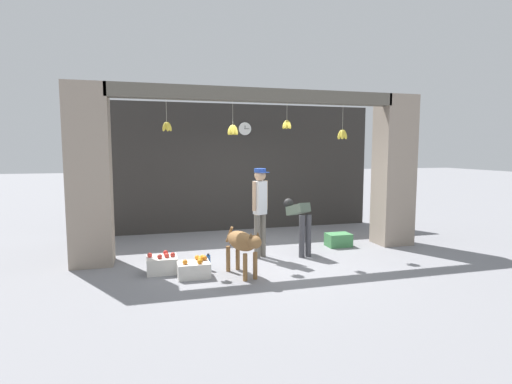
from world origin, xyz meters
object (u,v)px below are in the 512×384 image
(produce_box_green, at_px, (338,240))
(wall_clock, at_px, (245,129))
(shopkeeper, at_px, (260,205))
(water_bottle, at_px, (208,262))
(fruit_crate_apples, at_px, (162,264))
(dog, at_px, (243,243))
(fruit_crate_oranges, at_px, (194,269))
(worker_stooping, at_px, (299,219))

(produce_box_green, relative_size, wall_clock, 1.48)
(produce_box_green, distance_m, wall_clock, 3.56)
(shopkeeper, distance_m, water_bottle, 1.45)
(fruit_crate_apples, relative_size, produce_box_green, 0.99)
(dog, relative_size, fruit_crate_apples, 2.19)
(water_bottle, bearing_deg, shopkeeper, 27.53)
(shopkeeper, relative_size, wall_clock, 4.97)
(produce_box_green, bearing_deg, fruit_crate_oranges, -158.48)
(dog, distance_m, fruit_crate_oranges, 0.86)
(dog, height_order, wall_clock, wall_clock)
(dog, xyz_separation_m, wall_clock, (0.92, 3.60, 1.97))
(dog, xyz_separation_m, worker_stooping, (1.34, 1.00, 0.15))
(fruit_crate_oranges, bearing_deg, water_bottle, 48.25)
(produce_box_green, relative_size, water_bottle, 1.76)
(dog, relative_size, shopkeeper, 0.64)
(water_bottle, bearing_deg, fruit_crate_oranges, -131.75)
(dog, relative_size, fruit_crate_oranges, 2.12)
(fruit_crate_apples, distance_m, produce_box_green, 3.69)
(dog, distance_m, water_bottle, 0.77)
(worker_stooping, xyz_separation_m, produce_box_green, (1.02, 0.37, -0.55))
(dog, bearing_deg, fruit_crate_oranges, -116.85)
(produce_box_green, bearing_deg, worker_stooping, -160.03)
(shopkeeper, bearing_deg, fruit_crate_oranges, 8.84)
(fruit_crate_oranges, height_order, wall_clock, wall_clock)
(dog, bearing_deg, produce_box_green, 104.36)
(shopkeeper, height_order, fruit_crate_oranges, shopkeeper)
(worker_stooping, height_order, wall_clock, wall_clock)
(dog, height_order, water_bottle, dog)
(worker_stooping, bearing_deg, produce_box_green, 10.21)
(worker_stooping, relative_size, water_bottle, 3.70)
(dog, height_order, fruit_crate_oranges, dog)
(worker_stooping, xyz_separation_m, fruit_crate_apples, (-2.57, -0.50, -0.54))
(shopkeeper, relative_size, worker_stooping, 1.60)
(wall_clock, bearing_deg, dog, -104.31)
(shopkeeper, distance_m, worker_stooping, 0.83)
(dog, bearing_deg, wall_clock, 149.87)
(fruit_crate_apples, bearing_deg, dog, -22.53)
(shopkeeper, distance_m, wall_clock, 3.04)
(worker_stooping, distance_m, fruit_crate_oranges, 2.33)
(fruit_crate_apples, height_order, water_bottle, fruit_crate_apples)
(dog, distance_m, shopkeeper, 1.23)
(shopkeeper, bearing_deg, produce_box_green, 168.03)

